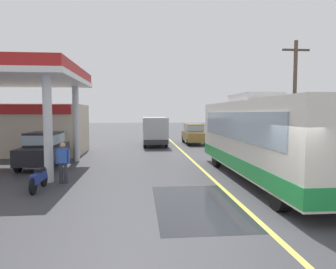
% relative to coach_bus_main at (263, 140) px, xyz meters
% --- Properties ---
extents(ground, '(120.00, 120.00, 0.00)m').
position_rel_coach_bus_main_xyz_m(ground, '(-2.02, 15.02, -1.72)').
color(ground, '#38383D').
extents(lane_divider_stripe, '(0.16, 50.00, 0.01)m').
position_rel_coach_bus_main_xyz_m(lane_divider_stripe, '(-2.02, 10.02, -1.72)').
color(lane_divider_stripe, '#D8CC4C').
rests_on(lane_divider_stripe, ground).
extents(wet_puddle_patch, '(2.65, 4.79, 0.01)m').
position_rel_coach_bus_main_xyz_m(wet_puddle_patch, '(-3.33, -3.16, -1.72)').
color(wet_puddle_patch, '#26282D').
rests_on(wet_puddle_patch, ground).
extents(coach_bus_main, '(2.60, 11.04, 3.69)m').
position_rel_coach_bus_main_xyz_m(coach_bus_main, '(0.00, 0.00, 0.00)').
color(coach_bus_main, silver).
rests_on(coach_bus_main, ground).
extents(gas_station_roadside, '(9.10, 11.95, 5.10)m').
position_rel_coach_bus_main_xyz_m(gas_station_roadside, '(-12.55, 7.37, 0.91)').
color(gas_station_roadside, '#B21E1E').
rests_on(gas_station_roadside, ground).
extents(car_at_pump, '(1.70, 4.20, 1.82)m').
position_rel_coach_bus_main_xyz_m(car_at_pump, '(-10.19, 4.25, -0.71)').
color(car_at_pump, black).
rests_on(car_at_pump, ground).
extents(minibus_opposing_lane, '(2.04, 6.13, 2.44)m').
position_rel_coach_bus_main_xyz_m(minibus_opposing_lane, '(-3.87, 14.42, -0.25)').
color(minibus_opposing_lane, '#A5A5AD').
rests_on(minibus_opposing_lane, ground).
extents(motorcycle_parked_forecourt, '(0.55, 1.80, 0.92)m').
position_rel_coach_bus_main_xyz_m(motorcycle_parked_forecourt, '(-8.83, -0.86, -1.28)').
color(motorcycle_parked_forecourt, black).
rests_on(motorcycle_parked_forecourt, ground).
extents(pedestrian_near_pump, '(0.55, 0.22, 1.66)m').
position_rel_coach_bus_main_xyz_m(pedestrian_near_pump, '(-8.22, 0.22, -0.79)').
color(pedestrian_near_pump, '#33333F').
rests_on(pedestrian_near_pump, ground).
extents(car_trailing_behind_bus, '(1.70, 4.20, 1.82)m').
position_rel_coach_bus_main_xyz_m(car_trailing_behind_bus, '(-0.24, 15.07, -0.71)').
color(car_trailing_behind_bus, olive).
rests_on(car_trailing_behind_bus, ground).
extents(utility_pole_roadside, '(1.80, 0.24, 7.47)m').
position_rel_coach_bus_main_xyz_m(utility_pole_roadside, '(4.88, 6.70, 2.19)').
color(utility_pole_roadside, brown).
rests_on(utility_pole_roadside, ground).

